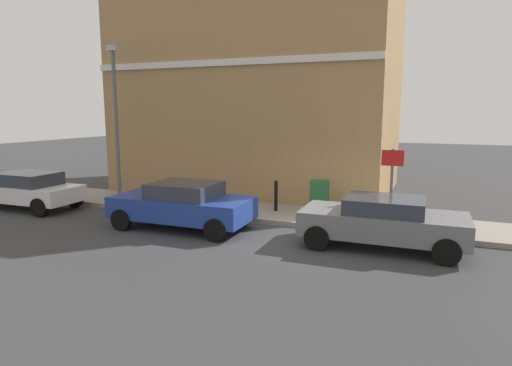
# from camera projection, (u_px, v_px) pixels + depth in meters

# --- Properties ---
(ground) EXTENTS (80.00, 80.00, 0.00)m
(ground) POSITION_uv_depth(u_px,v_px,m) (292.00, 235.00, 12.37)
(ground) COLOR #38383A
(sidewalk) EXTENTS (2.38, 30.00, 0.15)m
(sidewalk) POSITION_uv_depth(u_px,v_px,m) (156.00, 203.00, 16.43)
(sidewalk) COLOR gray
(sidewalk) RESTS_ON ground
(corner_building) EXTENTS (7.66, 11.24, 8.60)m
(corner_building) POSITION_uv_depth(u_px,v_px,m) (263.00, 93.00, 19.40)
(corner_building) COLOR #9E7A4C
(corner_building) RESTS_ON ground
(car_grey) EXTENTS (1.88, 4.12, 1.32)m
(car_grey) POSITION_uv_depth(u_px,v_px,m) (383.00, 221.00, 11.13)
(car_grey) COLOR slate
(car_grey) RESTS_ON ground
(car_blue) EXTENTS (1.99, 4.21, 1.40)m
(car_blue) POSITION_uv_depth(u_px,v_px,m) (183.00, 204.00, 13.00)
(car_blue) COLOR navy
(car_blue) RESTS_ON ground
(car_white) EXTENTS (1.85, 4.00, 1.32)m
(car_white) POSITION_uv_depth(u_px,v_px,m) (27.00, 190.00, 15.64)
(car_white) COLOR silver
(car_white) RESTS_ON ground
(utility_cabinet) EXTENTS (0.46, 0.61, 1.15)m
(utility_cabinet) POSITION_uv_depth(u_px,v_px,m) (319.00, 199.00, 14.02)
(utility_cabinet) COLOR #1E4C28
(utility_cabinet) RESTS_ON sidewalk
(bollard_near_cabinet) EXTENTS (0.14, 0.14, 1.04)m
(bollard_near_cabinet) POSITION_uv_depth(u_px,v_px,m) (276.00, 195.00, 14.67)
(bollard_near_cabinet) COLOR black
(bollard_near_cabinet) RESTS_ON sidewalk
(street_sign) EXTENTS (0.08, 0.60, 2.30)m
(street_sign) POSITION_uv_depth(u_px,v_px,m) (392.00, 177.00, 12.17)
(street_sign) COLOR #59595B
(street_sign) RESTS_ON sidewalk
(lamppost) EXTENTS (0.20, 0.44, 5.72)m
(lamppost) POSITION_uv_depth(u_px,v_px,m) (116.00, 116.00, 16.39)
(lamppost) COLOR #59595B
(lamppost) RESTS_ON sidewalk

